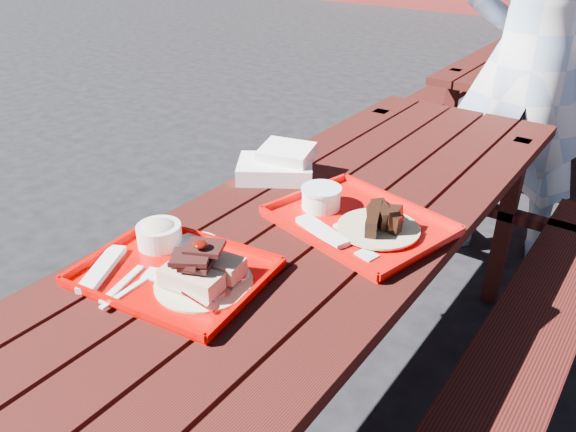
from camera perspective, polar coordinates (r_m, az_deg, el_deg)
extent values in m
plane|color=black|center=(2.07, 2.56, -18.66)|extent=(60.00, 60.00, 0.00)
cube|color=#3B120B|center=(1.77, -5.08, 2.06)|extent=(0.14, 2.40, 0.04)
cube|color=#3B120B|center=(1.68, -1.17, 0.74)|extent=(0.14, 2.40, 0.04)
cube|color=#3B120B|center=(1.61, 3.12, -0.73)|extent=(0.14, 2.40, 0.04)
cube|color=#3B120B|center=(1.54, 7.80, -2.32)|extent=(0.14, 2.40, 0.04)
cube|color=#3B120B|center=(1.49, 12.86, -4.02)|extent=(0.14, 2.40, 0.04)
cube|color=#3B120B|center=(2.08, -10.62, -3.33)|extent=(0.25, 2.40, 0.04)
cube|color=#3B120B|center=(2.75, 2.22, 0.28)|extent=(0.06, 0.06, 0.42)
cube|color=#3B120B|center=(1.62, 21.05, -16.00)|extent=(0.25, 2.40, 0.04)
cube|color=#3B120B|center=(2.42, 25.94, -7.40)|extent=(0.06, 0.06, 0.42)
cube|color=#3B120B|center=(2.65, 8.79, 2.74)|extent=(0.06, 0.06, 0.75)
cube|color=#3B120B|center=(2.47, 21.14, -0.96)|extent=(0.06, 0.06, 0.75)
cube|color=#3B120B|center=(2.52, 14.91, 2.07)|extent=(1.40, 0.06, 0.04)
cube|color=#3B120B|center=(4.20, 21.49, 15.99)|extent=(0.14, 2.40, 0.04)
cube|color=#3B120B|center=(4.16, 23.51, 15.53)|extent=(0.14, 2.40, 0.04)
cube|color=#3B120B|center=(4.13, 25.56, 15.04)|extent=(0.14, 2.40, 0.04)
cube|color=#3B120B|center=(4.34, 17.19, 12.93)|extent=(0.25, 2.40, 0.04)
cube|color=#3B120B|center=(3.66, 12.09, 7.08)|extent=(0.06, 0.06, 0.42)
cube|color=#3B120B|center=(5.17, 20.14, 12.34)|extent=(0.06, 0.06, 0.42)
cube|color=#3B120B|center=(3.40, 15.81, 7.95)|extent=(0.06, 0.06, 0.75)
cube|color=#3B120B|center=(3.27, 25.60, 5.30)|extent=(0.06, 0.06, 0.75)
cube|color=#3B120B|center=(5.18, 23.86, 13.60)|extent=(0.06, 0.06, 0.75)
cube|color=#3B120B|center=(3.30, 20.78, 7.56)|extent=(1.40, 0.06, 0.04)
cube|color=#D00300|center=(1.37, -11.42, -5.91)|extent=(0.45, 0.37, 0.01)
cube|color=#D00300|center=(1.46, -7.55, -2.37)|extent=(0.41, 0.06, 0.02)
cube|color=#D00300|center=(1.26, -16.08, -8.91)|extent=(0.41, 0.06, 0.02)
cube|color=#D00300|center=(1.25, -3.99, -8.08)|extent=(0.05, 0.32, 0.02)
cube|color=#D00300|center=(1.48, -17.74, -3.10)|extent=(0.05, 0.32, 0.02)
cylinder|color=beige|center=(1.31, -8.55, -6.67)|extent=(0.23, 0.23, 0.01)
cube|color=#CCA988|center=(1.28, -9.81, -6.38)|extent=(0.15, 0.08, 0.04)
cube|color=#CCA988|center=(1.32, -7.52, -4.88)|extent=(0.15, 0.08, 0.04)
ellipsoid|color=#4D0702|center=(1.25, -8.92, -2.43)|extent=(0.03, 0.03, 0.01)
cylinder|color=silver|center=(1.47, -12.93, -1.91)|extent=(0.11, 0.11, 0.06)
ellipsoid|color=#C1B99B|center=(1.46, -13.00, -1.33)|extent=(0.10, 0.10, 0.04)
cylinder|color=white|center=(1.45, -9.31, -2.88)|extent=(0.12, 0.12, 0.01)
cube|color=white|center=(1.41, -18.36, -5.09)|extent=(0.12, 0.19, 0.02)
cube|color=white|center=(1.35, -16.49, -6.62)|extent=(0.06, 0.15, 0.01)
cube|color=white|center=(1.33, -15.87, -7.21)|extent=(0.02, 0.16, 0.00)
cube|color=white|center=(1.37, -13.44, -5.77)|extent=(0.06, 0.06, 0.00)
cube|color=red|center=(1.56, 7.19, -0.79)|extent=(0.51, 0.44, 0.01)
cube|color=red|center=(1.67, 11.21, 1.54)|extent=(0.43, 0.12, 0.02)
cube|color=red|center=(1.45, 2.61, -2.44)|extent=(0.43, 0.12, 0.02)
cube|color=red|center=(1.44, 13.66, -3.54)|extent=(0.09, 0.33, 0.02)
cube|color=red|center=(1.69, 1.75, 2.45)|extent=(0.09, 0.33, 0.02)
cube|color=silver|center=(1.53, 8.58, -1.16)|extent=(0.18, 0.18, 0.01)
cylinder|color=tan|center=(1.51, 9.16, -1.22)|extent=(0.22, 0.22, 0.01)
cylinder|color=white|center=(1.61, 3.39, 1.75)|extent=(0.11, 0.11, 0.06)
cylinder|color=white|center=(1.60, 3.42, 2.76)|extent=(0.12, 0.12, 0.01)
cube|color=white|center=(1.49, 3.49, -1.53)|extent=(0.18, 0.10, 0.02)
cube|color=silver|center=(1.41, 8.01, -3.92)|extent=(0.06, 0.05, 0.00)
cube|color=white|center=(1.83, -1.29, 4.79)|extent=(0.30, 0.28, 0.05)
cube|color=white|center=(1.82, -0.14, 6.38)|extent=(0.19, 0.16, 0.04)
imported|color=#AFCAEF|center=(2.74, 23.49, 13.99)|extent=(0.76, 0.59, 1.85)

